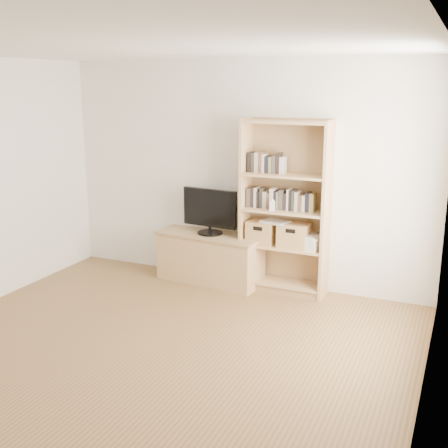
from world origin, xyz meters
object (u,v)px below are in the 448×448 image
Objects in this scene: baby_monitor at (272,206)px; basket_left at (262,232)px; tv_stand at (210,259)px; basket_right at (294,235)px; laptop at (275,222)px; television at (210,211)px; bookshelf at (285,208)px.

basket_left is at bearing 138.39° from baby_monitor.
tv_stand is at bearing -172.02° from basket_left.
basket_right is (0.23, 0.10, -0.33)m from baby_monitor.
baby_monitor is 0.39m from basket_left.
laptop reaches higher than tv_stand.
television is 2.22× the size of basket_left.
bookshelf is 6.52× the size of laptop.
basket_right is (1.02, 0.05, 0.40)m from tv_stand.
bookshelf is 5.90× the size of basket_right.
bookshelf is 2.81× the size of television.
laptop is at bearing 77.08° from baby_monitor.
television is 0.80m from baby_monitor.
basket_right is 0.26m from laptop.
bookshelf is at bearing 9.80° from television.
tv_stand is 3.76× the size of basket_right.
tv_stand is at bearing -175.76° from bookshelf.
basket_right is (0.12, -0.01, -0.30)m from bookshelf.
bookshelf is 0.90m from television.
laptop is (-0.22, -0.01, 0.13)m from basket_right.
television reaches higher than basket_right.
laptop is at bearing 8.69° from tv_stand.
television is at bearing -172.02° from basket_left.
basket_right is at bearing 2.49° from basket_left.
basket_left is 0.21m from laptop.
television is 0.67m from basket_left.
bookshelf is at bearing 37.55° from baby_monitor.
basket_right is at bearing 16.89° from baby_monitor.
baby_monitor is (0.79, -0.05, 0.14)m from television.
laptop is at bearing 8.78° from television.
tv_stand is 1.79× the size of television.
television is 6.36× the size of baby_monitor.
laptop is (0.79, 0.04, 0.53)m from tv_stand.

